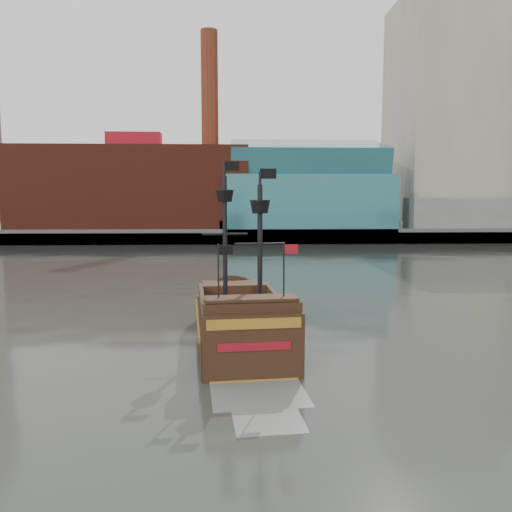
{
  "coord_description": "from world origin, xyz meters",
  "views": [
    {
      "loc": [
        -3.49,
        -23.15,
        7.78
      ],
      "look_at": [
        -2.05,
        9.77,
        4.0
      ],
      "focal_mm": 35.0,
      "sensor_mm": 36.0,
      "label": 1
    }
  ],
  "objects": [
    {
      "name": "ground",
      "position": [
        0.0,
        0.0,
        0.0
      ],
      "size": [
        400.0,
        400.0,
        0.0
      ],
      "primitive_type": "plane",
      "color": "#282A25",
      "rests_on": "ground"
    },
    {
      "name": "promenade_far",
      "position": [
        0.0,
        92.0,
        1.0
      ],
      "size": [
        220.0,
        60.0,
        2.0
      ],
      "primitive_type": "cube",
      "color": "slate",
      "rests_on": "ground"
    },
    {
      "name": "seawall",
      "position": [
        0.0,
        62.5,
        1.3
      ],
      "size": [
        220.0,
        1.0,
        2.6
      ],
      "primitive_type": "cube",
      "color": "#4C4C49",
      "rests_on": "ground"
    },
    {
      "name": "skyline",
      "position": [
        5.21,
        84.56,
        24.55
      ],
      "size": [
        149.0,
        45.0,
        62.0
      ],
      "color": "brown",
      "rests_on": "promenade_far"
    },
    {
      "name": "pirate_ship",
      "position": [
        -3.14,
        2.84,
        0.95
      ],
      "size": [
        5.45,
        14.38,
        10.53
      ],
      "rotation": [
        0.0,
        0.0,
        0.09
      ],
      "color": "black",
      "rests_on": "ground"
    }
  ]
}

